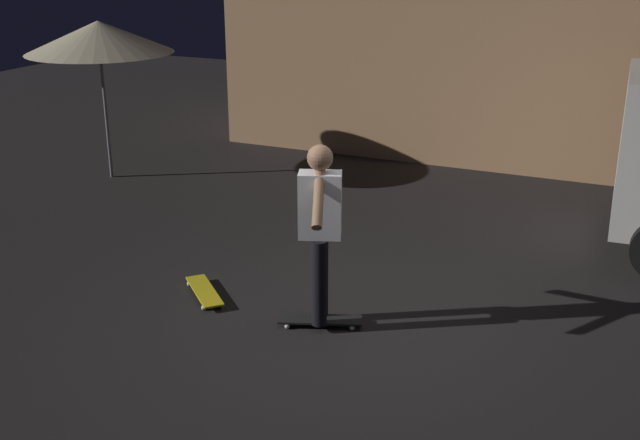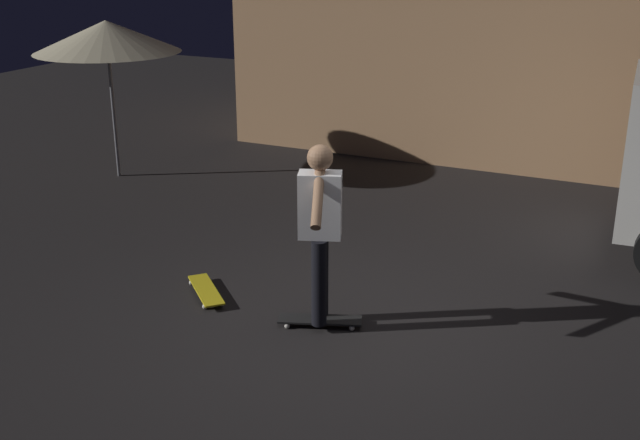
% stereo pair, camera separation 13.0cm
% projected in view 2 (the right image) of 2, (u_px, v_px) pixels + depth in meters
% --- Properties ---
extents(ground_plane, '(28.00, 28.00, 0.00)m').
position_uv_depth(ground_plane, '(350.00, 330.00, 7.31)').
color(ground_plane, black).
extents(low_building, '(10.18, 4.03, 3.52)m').
position_uv_depth(low_building, '(562.00, 43.00, 13.05)').
color(low_building, '#AD7F56').
rests_on(low_building, ground_plane).
extents(patio_umbrella, '(2.10, 2.10, 2.30)m').
position_uv_depth(patio_umbrella, '(107.00, 36.00, 11.28)').
color(patio_umbrella, slate).
rests_on(patio_umbrella, ground_plane).
extents(skateboard_ridden, '(0.80, 0.46, 0.07)m').
position_uv_depth(skateboard_ridden, '(320.00, 320.00, 7.38)').
color(skateboard_ridden, black).
rests_on(skateboard_ridden, ground_plane).
extents(skateboard_spare, '(0.70, 0.68, 0.07)m').
position_uv_depth(skateboard_spare, '(206.00, 290.00, 8.00)').
color(skateboard_spare, gold).
rests_on(skateboard_spare, ground_plane).
extents(skater, '(0.43, 0.95, 1.67)m').
position_uv_depth(skater, '(320.00, 221.00, 7.05)').
color(skater, black).
rests_on(skater, skateboard_ridden).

